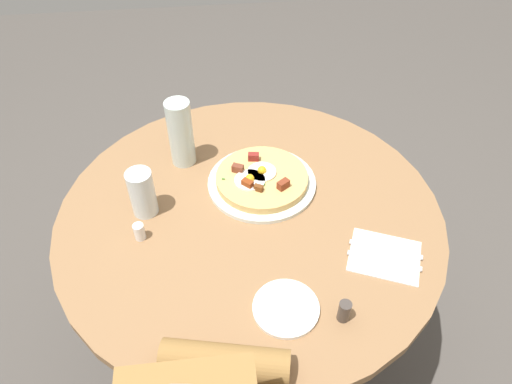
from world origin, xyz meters
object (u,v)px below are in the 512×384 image
at_px(water_glass, 142,193).
at_px(pepper_shaker, 344,311).
at_px(dining_table, 250,249).
at_px(bread_plate, 286,308).
at_px(salt_shaker, 139,232).
at_px(pizza_plate, 262,183).
at_px(breakfast_pizza, 261,178).
at_px(fork, 384,261).
at_px(water_bottle, 181,133).
at_px(knife, 386,250).

xyz_separation_m(water_glass, pepper_shaker, (0.38, 0.45, -0.04)).
relative_size(dining_table, water_glass, 7.64).
xyz_separation_m(bread_plate, salt_shaker, (-0.25, -0.34, 0.02)).
height_order(pizza_plate, breakfast_pizza, breakfast_pizza).
xyz_separation_m(fork, water_bottle, (-0.44, -0.48, 0.10)).
bearing_deg(dining_table, pepper_shaker, 25.99).
distance_m(fork, salt_shaker, 0.61).
height_order(fork, salt_shaker, salt_shaker).
bearing_deg(pepper_shaker, knife, 138.40).
bearing_deg(breakfast_pizza, fork, 40.50).
distance_m(pizza_plate, bread_plate, 0.41).
bearing_deg(pizza_plate, breakfast_pizza, -73.29).
bearing_deg(fork, bread_plate, -135.28).
bearing_deg(pepper_shaker, bread_plate, -106.56).
bearing_deg(fork, dining_table, 168.91).
relative_size(water_glass, salt_shaker, 2.91).
relative_size(fork, knife, 1.00).
bearing_deg(breakfast_pizza, dining_table, -23.69).
xyz_separation_m(dining_table, water_bottle, (-0.23, -0.17, 0.27)).
distance_m(pizza_plate, pepper_shaker, 0.47).
bearing_deg(breakfast_pizza, water_glass, -78.42).
xyz_separation_m(bread_plate, water_glass, (-0.34, -0.33, 0.06)).
height_order(breakfast_pizza, salt_shaker, breakfast_pizza).
relative_size(fork, salt_shaker, 3.85).
bearing_deg(water_bottle, knife, 50.63).
distance_m(bread_plate, water_glass, 0.48).
bearing_deg(knife, dining_table, 174.43).
bearing_deg(knife, water_glass, -175.97).
bearing_deg(pizza_plate, pepper_shaker, 15.56).
bearing_deg(bread_plate, pizza_plate, -179.60).
bearing_deg(salt_shaker, pizza_plate, 115.75).
bearing_deg(breakfast_pizza, salt_shaker, -64.21).
relative_size(breakfast_pizza, pepper_shaker, 4.65).
bearing_deg(pizza_plate, bread_plate, 0.40).
relative_size(dining_table, bread_plate, 6.87).
bearing_deg(bread_plate, water_glass, -136.54).
bearing_deg(pizza_plate, water_bottle, -120.68).
relative_size(breakfast_pizza, water_glass, 1.91).
xyz_separation_m(salt_shaker, pepper_shaker, (0.29, 0.46, 0.00)).
xyz_separation_m(breakfast_pizza, pepper_shaker, (0.45, 0.13, 0.00)).
xyz_separation_m(pizza_plate, knife, (0.28, 0.28, 0.00)).
height_order(pizza_plate, bread_plate, pizza_plate).
height_order(salt_shaker, pepper_shaker, pepper_shaker).
xyz_separation_m(dining_table, knife, (0.18, 0.32, 0.17)).
bearing_deg(dining_table, knife, 61.12).
bearing_deg(salt_shaker, water_glass, 174.23).
relative_size(dining_table, pizza_plate, 3.37).
distance_m(dining_table, salt_shaker, 0.35).
relative_size(water_glass, pepper_shaker, 2.43).
distance_m(knife, water_glass, 0.64).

